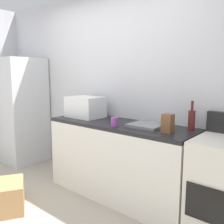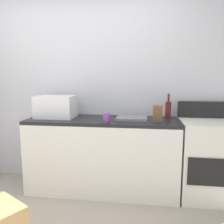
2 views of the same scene
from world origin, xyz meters
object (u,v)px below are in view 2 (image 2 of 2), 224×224
at_px(stove_oven, 206,158).
at_px(wine_bottle, 168,109).
at_px(microwave, 56,107).
at_px(coffee_mug, 107,118).
at_px(knife_block, 158,113).

relative_size(stove_oven, wine_bottle, 3.67).
bearing_deg(microwave, stove_oven, -0.62).
bearing_deg(wine_bottle, coffee_mug, -153.11).
height_order(wine_bottle, coffee_mug, wine_bottle).
height_order(stove_oven, microwave, microwave).
bearing_deg(microwave, knife_block, -4.30).
distance_m(stove_oven, coffee_mug, 1.25).
distance_m(microwave, coffee_mug, 0.71).
bearing_deg(knife_block, stove_oven, 7.31).
xyz_separation_m(stove_oven, knife_block, (-0.57, -0.07, 0.52)).
height_order(stove_oven, coffee_mug, stove_oven).
height_order(stove_oven, wine_bottle, wine_bottle).
distance_m(wine_bottle, coffee_mug, 0.80).
bearing_deg(coffee_mug, microwave, 162.34).
xyz_separation_m(stove_oven, coffee_mug, (-1.14, -0.19, 0.48)).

